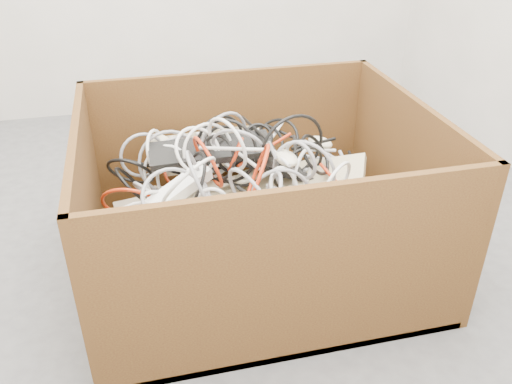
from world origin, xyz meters
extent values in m
plane|color=#4E4E50|center=(0.00, 0.00, 0.00)|extent=(3.00, 3.00, 0.00)
cube|color=#3C1F0F|center=(0.07, -0.18, 0.01)|extent=(1.17, 0.97, 0.03)
cube|color=#3C1F0F|center=(0.07, 0.29, 0.30)|extent=(1.17, 0.03, 0.60)
cube|color=#3C1F0F|center=(0.07, -0.66, 0.30)|extent=(1.17, 0.02, 0.60)
cube|color=#3C1F0F|center=(0.65, -0.18, 0.30)|extent=(0.02, 0.92, 0.60)
cube|color=#3C1F0F|center=(-0.50, -0.18, 0.30)|extent=(0.03, 0.92, 0.60)
cube|color=#C0B08E|center=(0.07, -0.17, 0.08)|extent=(1.02, 0.88, 0.19)
cube|color=#C0B08E|center=(-0.02, -0.23, 0.17)|extent=(0.73, 0.66, 0.20)
cube|color=tan|center=(-0.06, -0.13, 0.22)|extent=(0.45, 0.36, 0.08)
cube|color=tan|center=(0.29, -0.10, 0.22)|extent=(0.43, 0.38, 0.17)
cube|color=tan|center=(0.01, -0.31, 0.18)|extent=(0.31, 0.46, 0.06)
cube|color=tan|center=(-0.20, -0.24, 0.21)|extent=(0.45, 0.26, 0.12)
cube|color=tan|center=(0.44, -0.43, 0.23)|extent=(0.34, 0.45, 0.15)
cube|color=tan|center=(-0.02, 0.21, 0.30)|extent=(0.42, 0.19, 0.19)
cube|color=tan|center=(-0.13, -0.16, 0.30)|extent=(0.40, 0.40, 0.21)
cube|color=tan|center=(0.25, -0.16, 0.33)|extent=(0.43, 0.35, 0.19)
cube|color=black|center=(0.17, -0.08, 0.36)|extent=(0.45, 0.29, 0.14)
cube|color=black|center=(-0.06, -0.06, 0.43)|extent=(0.44, 0.16, 0.05)
ellipsoid|color=beige|center=(-0.17, -0.22, 0.33)|extent=(0.12, 0.08, 0.04)
ellipsoid|color=beige|center=(0.39, 0.05, 0.36)|extent=(0.11, 0.13, 0.04)
ellipsoid|color=beige|center=(0.03, -0.46, 0.29)|extent=(0.11, 0.07, 0.04)
ellipsoid|color=beige|center=(0.16, -0.24, 0.46)|extent=(0.08, 0.12, 0.04)
ellipsoid|color=beige|center=(-0.23, 0.09, 0.42)|extent=(0.12, 0.13, 0.04)
ellipsoid|color=black|center=(0.26, -0.56, 0.28)|extent=(0.13, 0.12, 0.04)
ellipsoid|color=black|center=(-0.32, -0.57, 0.38)|extent=(0.12, 0.09, 0.04)
ellipsoid|color=beige|center=(0.06, -0.10, 0.33)|extent=(0.13, 0.12, 0.04)
cube|color=white|center=(-0.24, -0.25, 0.38)|extent=(0.31, 0.22, 0.14)
cube|color=white|center=(-0.06, -0.46, 0.35)|extent=(0.27, 0.11, 0.09)
cube|color=#0D20C7|center=(0.36, -0.14, 0.35)|extent=(0.06, 0.06, 0.03)
torus|color=silver|center=(0.29, -0.37, 0.42)|extent=(0.19, 0.16, 0.23)
torus|color=#A9270C|center=(-0.17, 0.07, 0.32)|extent=(0.15, 0.24, 0.23)
torus|color=gray|center=(0.01, -0.41, 0.41)|extent=(0.16, 0.30, 0.28)
torus|color=black|center=(-0.05, -0.13, 0.43)|extent=(0.14, 0.20, 0.22)
torus|color=black|center=(-0.01, -0.06, 0.40)|extent=(0.14, 0.11, 0.15)
torus|color=black|center=(0.21, 0.09, 0.36)|extent=(0.19, 0.24, 0.24)
torus|color=silver|center=(-0.21, -0.08, 0.33)|extent=(0.11, 0.22, 0.23)
torus|color=#A9270C|center=(-0.36, -0.19, 0.33)|extent=(0.28, 0.17, 0.24)
torus|color=silver|center=(-0.02, -0.15, 0.49)|extent=(0.15, 0.24, 0.27)
torus|color=silver|center=(-0.07, -0.07, 0.43)|extent=(0.27, 0.12, 0.28)
torus|color=black|center=(0.13, 0.01, 0.43)|extent=(0.13, 0.10, 0.11)
torus|color=silver|center=(0.22, -0.24, 0.40)|extent=(0.15, 0.18, 0.22)
torus|color=gray|center=(0.20, -0.26, 0.46)|extent=(0.11, 0.18, 0.20)
torus|color=black|center=(0.22, -0.18, 0.38)|extent=(0.27, 0.12, 0.26)
torus|color=#A9270C|center=(0.22, -0.42, 0.38)|extent=(0.13, 0.11, 0.14)
torus|color=silver|center=(-0.21, -0.41, 0.33)|extent=(0.15, 0.17, 0.10)
torus|color=silver|center=(-0.33, -0.39, 0.31)|extent=(0.34, 0.23, 0.28)
torus|color=#A9270C|center=(-0.09, -0.17, 0.44)|extent=(0.09, 0.27, 0.26)
torus|color=black|center=(0.21, -0.16, 0.46)|extent=(0.34, 0.09, 0.35)
torus|color=gray|center=(-0.20, 0.08, 0.37)|extent=(0.19, 0.18, 0.21)
torus|color=silver|center=(-0.10, -0.31, 0.37)|extent=(0.15, 0.05, 0.15)
torus|color=silver|center=(-0.17, -0.26, 0.43)|extent=(0.21, 0.26, 0.25)
torus|color=silver|center=(0.12, -0.34, 0.41)|extent=(0.17, 0.16, 0.15)
torus|color=black|center=(-0.35, 0.04, 0.33)|extent=(0.22, 0.14, 0.22)
torus|color=gray|center=(0.06, -0.43, 0.41)|extent=(0.11, 0.20, 0.21)
torus|color=gray|center=(0.11, -0.37, 0.40)|extent=(0.26, 0.06, 0.26)
torus|color=gray|center=(0.02, -0.11, 0.46)|extent=(0.22, 0.16, 0.23)
torus|color=black|center=(0.28, -0.19, 0.44)|extent=(0.14, 0.18, 0.18)
torus|color=black|center=(0.01, -0.07, 0.40)|extent=(0.29, 0.23, 0.25)
torus|color=black|center=(0.30, -0.47, 0.35)|extent=(0.15, 0.24, 0.20)
torus|color=black|center=(-0.01, 0.06, 0.40)|extent=(0.28, 0.12, 0.29)
torus|color=black|center=(-0.01, 0.08, 0.36)|extent=(0.28, 0.23, 0.20)
torus|color=gray|center=(0.21, -0.27, 0.42)|extent=(0.25, 0.20, 0.31)
torus|color=#A9270C|center=(0.01, -0.13, 0.44)|extent=(0.09, 0.15, 0.16)
torus|color=silver|center=(-0.25, -0.32, 0.38)|extent=(0.22, 0.24, 0.13)
torus|color=gray|center=(0.00, 0.02, 0.42)|extent=(0.29, 0.20, 0.34)
torus|color=gray|center=(-0.20, 0.01, 0.36)|extent=(0.31, 0.13, 0.29)
torus|color=silver|center=(-0.11, -0.11, 0.46)|extent=(0.20, 0.16, 0.20)
torus|color=black|center=(0.16, 0.03, 0.40)|extent=(0.21, 0.16, 0.15)
torus|color=gray|center=(-0.29, -0.19, 0.35)|extent=(0.15, 0.15, 0.17)
torus|color=gray|center=(-0.22, -0.33, 0.41)|extent=(0.27, 0.21, 0.20)
torus|color=black|center=(-0.15, -0.21, 0.40)|extent=(0.13, 0.27, 0.25)
torus|color=gray|center=(-0.30, 0.04, 0.39)|extent=(0.24, 0.06, 0.24)
torus|color=black|center=(-0.35, -0.05, 0.32)|extent=(0.14, 0.23, 0.20)
torus|color=black|center=(-0.01, -0.08, 0.43)|extent=(0.30, 0.13, 0.31)
torus|color=#A9270C|center=(0.02, -0.37, 0.46)|extent=(0.16, 0.30, 0.31)
torus|color=silver|center=(-0.25, 0.03, 0.40)|extent=(0.11, 0.20, 0.22)
torus|color=gray|center=(-0.14, -0.30, 0.44)|extent=(0.11, 0.28, 0.27)
torus|color=silver|center=(-0.12, 0.10, 0.38)|extent=(0.21, 0.18, 0.15)
torus|color=silver|center=(-0.22, -0.06, 0.35)|extent=(0.22, 0.20, 0.20)
cylinder|color=black|center=(0.29, 0.05, 0.38)|extent=(0.22, 0.21, 0.07)
cylinder|color=gray|center=(-0.30, -0.30, 0.36)|extent=(0.12, 0.14, 0.04)
cylinder|color=#A9270C|center=(0.13, -0.08, 0.42)|extent=(0.23, 0.12, 0.06)
cylinder|color=gray|center=(0.37, -0.08, 0.37)|extent=(0.15, 0.16, 0.08)
cylinder|color=black|center=(0.11, 0.04, 0.46)|extent=(0.04, 0.29, 0.04)
cylinder|color=silver|center=(-0.06, 0.05, 0.39)|extent=(0.13, 0.22, 0.08)
cylinder|color=black|center=(-0.25, 0.00, 0.35)|extent=(0.23, 0.10, 0.06)
cylinder|color=black|center=(0.31, -0.08, 0.42)|extent=(0.19, 0.06, 0.02)
cylinder|color=black|center=(0.01, -0.36, 0.41)|extent=(0.07, 0.12, 0.02)
cylinder|color=#A9270C|center=(-0.15, -0.17, 0.40)|extent=(0.10, 0.16, 0.05)
cylinder|color=gray|center=(0.13, 0.13, 0.39)|extent=(0.14, 0.10, 0.05)
cylinder|color=silver|center=(0.03, -0.15, 0.44)|extent=(0.07, 0.21, 0.02)
cylinder|color=black|center=(0.38, -0.33, 0.34)|extent=(0.25, 0.13, 0.07)
cylinder|color=silver|center=(0.14, -0.22, 0.47)|extent=(0.04, 0.20, 0.03)
cylinder|color=gray|center=(0.41, -0.18, 0.37)|extent=(0.02, 0.17, 0.05)
cylinder|color=black|center=(0.20, -0.21, 0.45)|extent=(0.06, 0.21, 0.06)
cylinder|color=gray|center=(-0.18, -0.42, 0.39)|extent=(0.22, 0.13, 0.09)
cylinder|color=silver|center=(0.50, -0.50, 0.26)|extent=(0.14, 0.11, 0.04)
cylinder|color=gray|center=(0.18, -0.38, 0.38)|extent=(0.23, 0.14, 0.08)
cylinder|color=gray|center=(0.34, -0.08, 0.36)|extent=(0.13, 0.09, 0.02)
cylinder|color=silver|center=(0.20, 0.06, 0.41)|extent=(0.13, 0.16, 0.06)
cylinder|color=black|center=(0.48, -0.07, 0.33)|extent=(0.06, 0.16, 0.02)
cylinder|color=silver|center=(0.06, 0.10, 0.38)|extent=(0.19, 0.08, 0.06)
cylinder|color=gray|center=(0.12, -0.19, 0.47)|extent=(0.05, 0.24, 0.07)
cylinder|color=#A9270C|center=(0.33, -0.30, 0.36)|extent=(0.08, 0.21, 0.08)
cylinder|color=gray|center=(0.46, -0.41, 0.34)|extent=(0.21, 0.11, 0.04)
cylinder|color=silver|center=(-0.01, -0.18, 0.49)|extent=(0.21, 0.20, 0.08)
cylinder|color=gray|center=(0.07, -0.42, 0.41)|extent=(0.03, 0.13, 0.06)
cylinder|color=black|center=(-0.28, -0.22, 0.34)|extent=(0.15, 0.18, 0.04)
cylinder|color=silver|center=(0.34, -0.01, 0.36)|extent=(0.12, 0.15, 0.07)
cylinder|color=silver|center=(0.03, 0.02, 0.44)|extent=(0.26, 0.10, 0.01)
camera|label=1|loc=(-0.31, -1.76, 1.27)|focal=37.75mm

